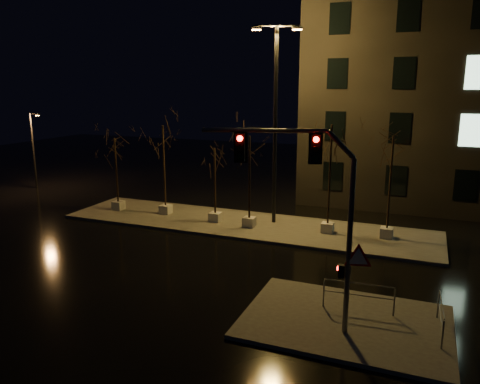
% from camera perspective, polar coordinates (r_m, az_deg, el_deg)
% --- Properties ---
extents(ground, '(90.00, 90.00, 0.00)m').
position_cam_1_polar(ground, '(22.46, -5.14, -8.28)').
color(ground, black).
rests_on(ground, ground).
extents(median, '(22.00, 5.00, 0.15)m').
position_cam_1_polar(median, '(27.62, 0.50, -3.98)').
color(median, '#4B4943').
rests_on(median, ground).
extents(sidewalk_corner, '(7.00, 5.00, 0.15)m').
position_cam_1_polar(sidewalk_corner, '(17.24, 12.74, -15.16)').
color(sidewalk_corner, '#4B4943').
rests_on(sidewalk_corner, ground).
extents(tree_0, '(1.80, 1.80, 4.80)m').
position_cam_1_polar(tree_0, '(30.92, -14.96, 4.48)').
color(tree_0, beige).
rests_on(tree_0, median).
extents(tree_1, '(1.80, 1.80, 5.70)m').
position_cam_1_polar(tree_1, '(29.19, -9.32, 5.61)').
color(tree_1, beige).
rests_on(tree_1, median).
extents(tree_2, '(1.80, 1.80, 4.52)m').
position_cam_1_polar(tree_2, '(27.23, -3.10, 3.34)').
color(tree_2, beige).
rests_on(tree_2, median).
extents(tree_3, '(1.80, 1.80, 5.35)m').
position_cam_1_polar(tree_3, '(26.06, 1.17, 4.33)').
color(tree_3, beige).
rests_on(tree_3, median).
extents(tree_4, '(1.80, 1.80, 6.09)m').
position_cam_1_polar(tree_4, '(25.37, 11.02, 5.13)').
color(tree_4, beige).
rests_on(tree_4, median).
extents(tree_5, '(1.80, 1.80, 5.62)m').
position_cam_1_polar(tree_5, '(25.29, 18.03, 3.90)').
color(tree_5, beige).
rests_on(tree_5, median).
extents(traffic_signal_mast, '(5.31, 1.42, 6.66)m').
position_cam_1_polar(traffic_signal_mast, '(14.77, 9.27, -1.26)').
color(traffic_signal_mast, '#575A5F').
rests_on(traffic_signal_mast, sidewalk_corner).
extents(streetlight_main, '(2.71, 1.24, 11.14)m').
position_cam_1_polar(streetlight_main, '(26.80, 4.34, 9.62)').
color(streetlight_main, black).
rests_on(streetlight_main, median).
extents(streetlight_far, '(1.18, 0.32, 6.00)m').
position_cam_1_polar(streetlight_far, '(40.45, -23.84, 4.99)').
color(streetlight_far, black).
rests_on(streetlight_far, ground).
extents(guard_rail_a, '(2.51, 0.21, 1.09)m').
position_cam_1_polar(guard_rail_a, '(17.60, 14.25, -11.80)').
color(guard_rail_a, '#575A5F').
rests_on(guard_rail_a, sidewalk_corner).
extents(guard_rail_b, '(0.15, 2.16, 1.02)m').
position_cam_1_polar(guard_rail_b, '(17.07, 23.29, -13.49)').
color(guard_rail_b, '#575A5F').
rests_on(guard_rail_b, sidewalk_corner).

